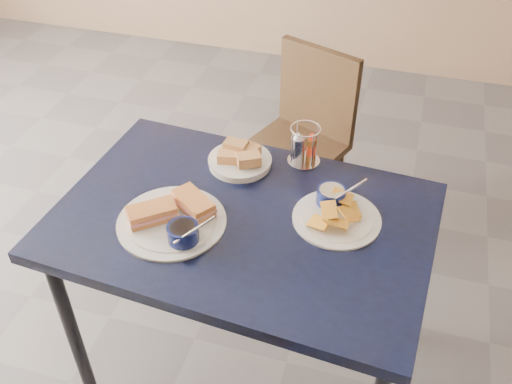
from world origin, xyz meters
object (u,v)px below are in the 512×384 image
(chair_far, at_px, (299,126))
(sandwich_plate, at_px, (174,218))
(plantain_plate, at_px, (335,210))
(dining_table, at_px, (243,234))
(bread_basket, at_px, (240,159))
(condiment_caddy, at_px, (303,147))

(chair_far, distance_m, sandwich_plate, 1.08)
(sandwich_plate, bearing_deg, plantain_plate, 21.31)
(dining_table, xyz_separation_m, chair_far, (-0.03, 0.94, -0.20))
(dining_table, distance_m, sandwich_plate, 0.22)
(sandwich_plate, relative_size, bread_basket, 1.57)
(chair_far, xyz_separation_m, condiment_caddy, (0.14, -0.62, 0.33))
(chair_far, bearing_deg, dining_table, -87.95)
(plantain_plate, height_order, condiment_caddy, condiment_caddy)
(plantain_plate, bearing_deg, bread_basket, 155.67)
(bread_basket, bearing_deg, dining_table, -70.71)
(dining_table, height_order, sandwich_plate, sandwich_plate)
(dining_table, relative_size, bread_basket, 5.62)
(dining_table, distance_m, bread_basket, 0.28)
(bread_basket, bearing_deg, plantain_plate, -24.33)
(condiment_caddy, bearing_deg, plantain_plate, -57.03)
(plantain_plate, bearing_deg, chair_far, 109.01)
(dining_table, bearing_deg, condiment_caddy, 71.37)
(sandwich_plate, xyz_separation_m, condiment_caddy, (0.29, 0.41, 0.03))
(sandwich_plate, height_order, condiment_caddy, condiment_caddy)
(chair_far, bearing_deg, plantain_plate, -70.99)
(chair_far, xyz_separation_m, bread_basket, (-0.05, -0.70, 0.30))
(sandwich_plate, bearing_deg, chair_far, 81.78)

